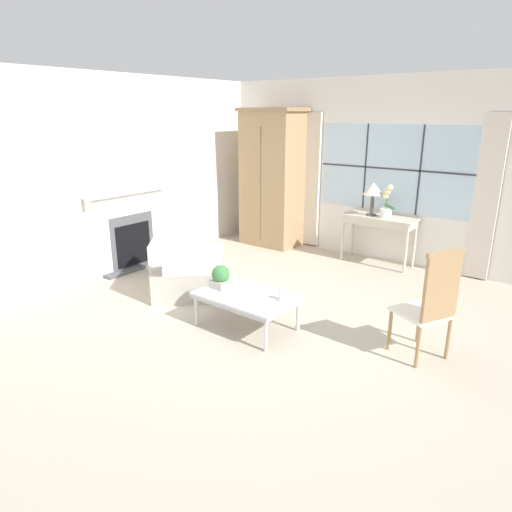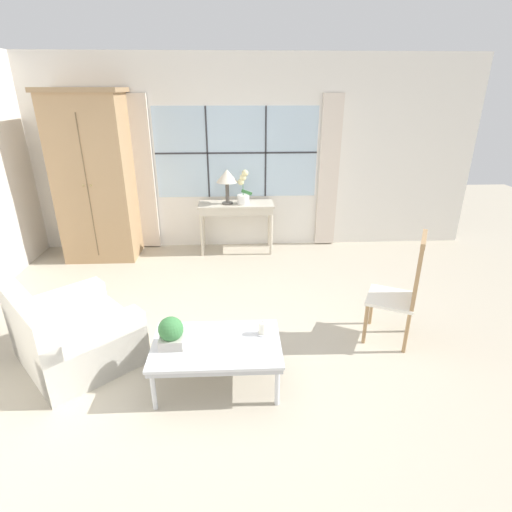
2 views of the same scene
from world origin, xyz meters
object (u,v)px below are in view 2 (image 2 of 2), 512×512
at_px(console_table, 236,209).
at_px(potted_plant_small, 172,332).
at_px(potted_orchid, 243,191).
at_px(armoire, 95,178).
at_px(armchair_upholstered, 74,336).
at_px(coffee_table, 217,347).
at_px(side_chair_wooden, 406,286).
at_px(pillar_candle, 263,329).
at_px(table_lamp, 227,177).

height_order(console_table, potted_plant_small, console_table).
distance_m(console_table, potted_plant_small, 3.06).
bearing_deg(potted_orchid, console_table, 162.53).
bearing_deg(armoire, armchair_upholstered, -79.31).
xyz_separation_m(armoire, coffee_table, (1.79, -2.90, -0.82)).
relative_size(console_table, potted_orchid, 2.22).
xyz_separation_m(armoire, side_chair_wooden, (3.56, -2.36, -0.57)).
xyz_separation_m(potted_orchid, side_chair_wooden, (1.49, -2.43, -0.34)).
bearing_deg(potted_plant_small, armchair_upholstered, 158.24).
xyz_separation_m(potted_orchid, armchair_upholstered, (-1.60, -2.60, -0.70)).
distance_m(armchair_upholstered, pillar_candle, 1.73).
xyz_separation_m(armoire, console_table, (1.97, 0.10, -0.51)).
relative_size(side_chair_wooden, potted_plant_small, 4.33).
bearing_deg(table_lamp, pillar_candle, -83.23).
xyz_separation_m(table_lamp, armchair_upholstered, (-1.36, -2.60, -0.89)).
xyz_separation_m(armchair_upholstered, potted_plant_small, (0.96, -0.38, 0.27)).
xyz_separation_m(console_table, armchair_upholstered, (-1.49, -2.63, -0.41)).
relative_size(armoire, side_chair_wooden, 2.10).
distance_m(armoire, potted_plant_small, 3.31).
distance_m(potted_plant_small, pillar_candle, 0.76).
height_order(potted_orchid, coffee_table, potted_orchid).
xyz_separation_m(armchair_upholstered, coffee_table, (1.31, -0.37, 0.10)).
bearing_deg(potted_orchid, coffee_table, -95.43).
distance_m(side_chair_wooden, pillar_candle, 1.45).
bearing_deg(armchair_upholstered, console_table, 60.49).
height_order(armoire, potted_orchid, armoire).
xyz_separation_m(side_chair_wooden, potted_plant_small, (-2.13, -0.55, -0.09)).
bearing_deg(coffee_table, pillar_candle, 16.00).
distance_m(table_lamp, coffee_table, 3.08).
height_order(potted_orchid, armchair_upholstered, potted_orchid).
bearing_deg(side_chair_wooden, pillar_candle, -162.82).
distance_m(armchair_upholstered, potted_plant_small, 1.06).
bearing_deg(armoire, table_lamp, 2.24).
height_order(coffee_table, pillar_candle, pillar_candle).
relative_size(armchair_upholstered, side_chair_wooden, 1.19).
bearing_deg(armchair_upholstered, potted_plant_small, -21.76).
height_order(side_chair_wooden, pillar_candle, side_chair_wooden).
height_order(armoire, table_lamp, armoire).
relative_size(armoire, table_lamp, 4.61).
relative_size(potted_orchid, potted_plant_small, 1.93).
height_order(table_lamp, pillar_candle, table_lamp).
height_order(armoire, potted_plant_small, armoire).
distance_m(console_table, potted_orchid, 0.31).
height_order(armoire, armchair_upholstered, armoire).
height_order(potted_orchid, pillar_candle, potted_orchid).
relative_size(armchair_upholstered, pillar_candle, 10.05).
relative_size(potted_orchid, coffee_table, 0.47).
bearing_deg(coffee_table, armoire, 121.71).
height_order(armchair_upholstered, coffee_table, armchair_upholstered).
bearing_deg(coffee_table, table_lamp, 89.04).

